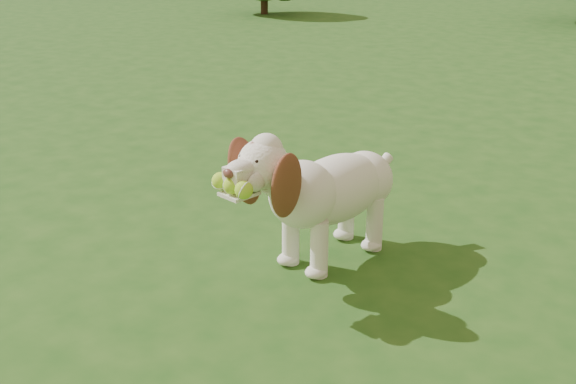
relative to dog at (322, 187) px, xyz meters
The scene contains 2 objects.
ground 0.58m from the dog, ahead, with size 80.00×80.00×0.00m, color #1D4814.
dog is the anchor object (origin of this frame).
Camera 1 is at (1.09, -2.76, 1.63)m, focal length 45.00 mm.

